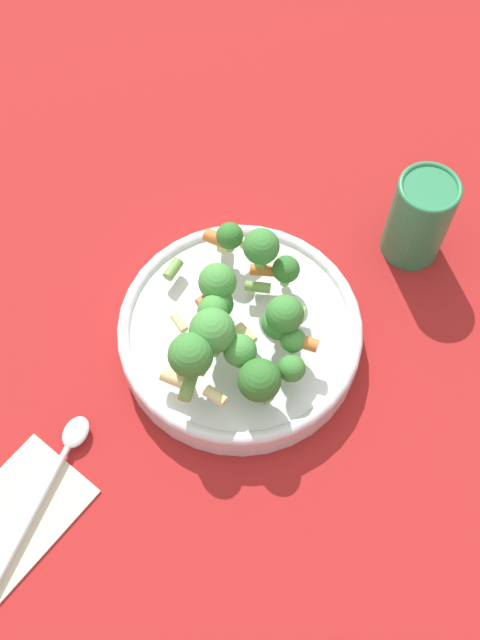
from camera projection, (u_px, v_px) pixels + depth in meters
ground_plane at (240, 342)px, 0.84m from camera, size 3.00×3.00×0.00m
bowl at (240, 333)px, 0.82m from camera, size 0.27×0.27×0.04m
pasta_salad at (240, 320)px, 0.75m from camera, size 0.20×0.20×0.08m
cup at (419, 217)px, 0.84m from camera, size 0.07×0.07×0.12m
napkin at (14, 518)px, 0.74m from camera, size 0.16×0.11×0.01m
spoon at (54, 472)px, 0.76m from camera, size 0.19×0.09×0.01m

